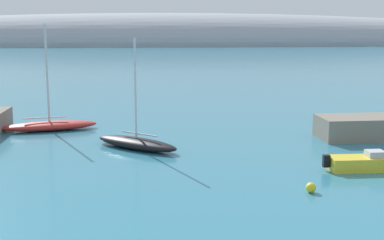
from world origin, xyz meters
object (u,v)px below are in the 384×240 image
at_px(sailboat_black_mid_mooring, 136,142).
at_px(mooring_buoy_yellow, 311,188).
at_px(motorboat_yellow_outer, 364,163).
at_px(sailboat_red_near_shore, 50,125).

relative_size(sailboat_black_mid_mooring, mooring_buoy_yellow, 14.48).
relative_size(motorboat_yellow_outer, mooring_buoy_yellow, 8.74).
height_order(sailboat_black_mid_mooring, mooring_buoy_yellow, sailboat_black_mid_mooring).
xyz_separation_m(sailboat_black_mid_mooring, mooring_buoy_yellow, (10.09, -11.68, -0.20)).
distance_m(motorboat_yellow_outer, mooring_buoy_yellow, 6.58).
distance_m(sailboat_red_near_shore, motorboat_yellow_outer, 27.57).
relative_size(sailboat_red_near_shore, motorboat_yellow_outer, 1.86).
xyz_separation_m(sailboat_red_near_shore, motorboat_yellow_outer, (23.00, -15.20, -0.02)).
height_order(sailboat_red_near_shore, sailboat_black_mid_mooring, sailboat_red_near_shore).
xyz_separation_m(sailboat_black_mid_mooring, motorboat_yellow_outer, (15.04, -7.35, -0.00)).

